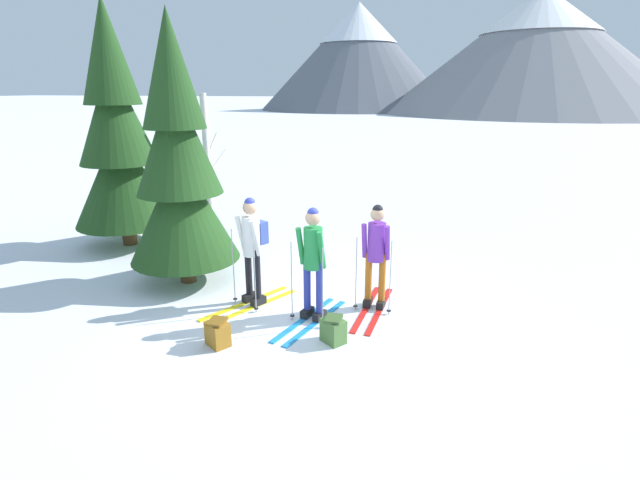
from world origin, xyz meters
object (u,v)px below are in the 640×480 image
(skier_in_white, at_px, (252,245))
(pine_tree_near, at_px, (118,138))
(birch_tree_tall, at_px, (208,168))
(backpack_on_snow_beside, at_px, (333,330))
(pine_tree_mid, at_px, (179,166))
(skier_in_purple, at_px, (376,253))
(skier_in_green, at_px, (313,260))
(backpack_on_snow_front, at_px, (218,333))

(skier_in_white, distance_m, pine_tree_near, 4.75)
(birch_tree_tall, bearing_deg, pine_tree_near, -153.56)
(pine_tree_near, xyz_separation_m, backpack_on_snow_beside, (5.51, -3.16, -2.18))
(skier_in_white, relative_size, pine_tree_mid, 0.38)
(pine_tree_near, distance_m, pine_tree_mid, 2.94)
(birch_tree_tall, bearing_deg, skier_in_white, -53.00)
(skier_in_purple, bearing_deg, birch_tree_tall, 147.32)
(skier_in_green, distance_m, pine_tree_mid, 3.01)
(skier_in_green, bearing_deg, skier_in_purple, 37.53)
(skier_in_white, relative_size, birch_tree_tall, 0.54)
(backpack_on_snow_beside, bearing_deg, skier_in_white, 149.67)
(skier_in_green, height_order, pine_tree_near, pine_tree_near)
(pine_tree_mid, relative_size, backpack_on_snow_front, 11.63)
(skier_in_white, xyz_separation_m, birch_tree_tall, (-2.31, 3.07, 0.67))
(skier_in_white, height_order, pine_tree_near, pine_tree_near)
(skier_in_green, xyz_separation_m, skier_in_purple, (0.85, 0.65, -0.04))
(skier_in_purple, relative_size, pine_tree_mid, 0.38)
(birch_tree_tall, relative_size, backpack_on_snow_front, 8.26)
(backpack_on_snow_front, bearing_deg, backpack_on_snow_beside, 18.07)
(skier_in_white, bearing_deg, pine_tree_mid, 158.96)
(skier_in_purple, distance_m, birch_tree_tall, 5.10)
(skier_in_green, distance_m, skier_in_purple, 1.07)
(backpack_on_snow_beside, bearing_deg, skier_in_green, 127.44)
(skier_in_purple, xyz_separation_m, birch_tree_tall, (-4.24, 2.72, 0.75))
(skier_in_white, bearing_deg, skier_in_green, -15.47)
(backpack_on_snow_front, bearing_deg, pine_tree_near, 137.50)
(skier_in_green, bearing_deg, skier_in_white, 164.53)
(birch_tree_tall, xyz_separation_m, backpack_on_snow_beside, (3.86, -3.98, -1.49))
(backpack_on_snow_front, height_order, backpack_on_snow_beside, same)
(skier_in_green, height_order, pine_tree_mid, pine_tree_mid)
(backpack_on_snow_front, bearing_deg, skier_in_white, 91.35)
(pine_tree_mid, bearing_deg, birch_tree_tall, 107.23)
(pine_tree_near, xyz_separation_m, backpack_on_snow_front, (3.99, -3.66, -2.18))
(pine_tree_mid, distance_m, birch_tree_tall, 2.63)
(birch_tree_tall, xyz_separation_m, backpack_on_snow_front, (2.35, -4.47, -1.49))
(skier_in_white, distance_m, skier_in_green, 1.13)
(skier_in_purple, height_order, pine_tree_near, pine_tree_near)
(skier_in_green, height_order, skier_in_purple, skier_in_green)
(pine_tree_mid, xyz_separation_m, backpack_on_snow_front, (1.58, -2.00, -1.94))
(birch_tree_tall, bearing_deg, backpack_on_snow_front, -62.30)
(backpack_on_snow_beside, bearing_deg, pine_tree_mid, 154.13)
(skier_in_purple, bearing_deg, backpack_on_snow_front, -137.32)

